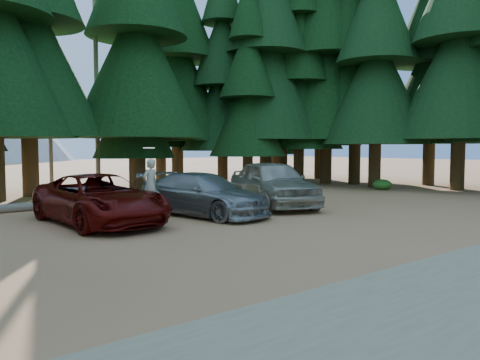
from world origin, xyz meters
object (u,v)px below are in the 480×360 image
(log_mid, at_px, (171,192))
(silver_minivan_right, at_px, (273,183))
(red_pickup, at_px, (99,199))
(log_left, at_px, (26,207))
(frisbee_player, at_px, (150,185))
(log_right, at_px, (257,186))
(silver_minivan_center, at_px, (203,194))

(log_mid, bearing_deg, silver_minivan_right, -73.46)
(red_pickup, height_order, log_left, red_pickup)
(red_pickup, distance_m, log_mid, 9.00)
(red_pickup, bearing_deg, silver_minivan_right, -3.60)
(frisbee_player, distance_m, log_mid, 8.57)
(silver_minivan_right, relative_size, log_left, 1.23)
(silver_minivan_right, distance_m, log_mid, 6.71)
(silver_minivan_right, relative_size, log_mid, 1.62)
(silver_minivan_right, relative_size, frisbee_player, 2.69)
(red_pickup, xyz_separation_m, frisbee_player, (1.43, -0.55, 0.41))
(red_pickup, height_order, log_right, red_pickup)
(silver_minivan_center, relative_size, frisbee_player, 2.51)
(silver_minivan_right, bearing_deg, red_pickup, -161.85)
(red_pickup, bearing_deg, log_mid, 43.75)
(red_pickup, relative_size, log_right, 1.05)
(silver_minivan_center, distance_m, log_left, 6.69)
(frisbee_player, height_order, log_left, frisbee_player)
(silver_minivan_center, distance_m, log_right, 10.70)
(silver_minivan_center, distance_m, log_mid, 7.54)
(frisbee_player, relative_size, log_right, 0.39)
(silver_minivan_center, bearing_deg, log_left, 119.53)
(silver_minivan_right, height_order, frisbee_player, frisbee_player)
(frisbee_player, relative_size, log_left, 0.46)
(silver_minivan_center, relative_size, log_left, 1.15)
(silver_minivan_center, height_order, log_right, silver_minivan_center)
(red_pickup, distance_m, log_left, 4.58)
(red_pickup, distance_m, silver_minivan_center, 3.48)
(red_pickup, relative_size, log_mid, 1.64)
(frisbee_player, relative_size, log_mid, 0.60)
(log_right, bearing_deg, frisbee_player, -128.02)
(log_right, bearing_deg, silver_minivan_center, -122.18)
(log_right, bearing_deg, silver_minivan_right, -107.89)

